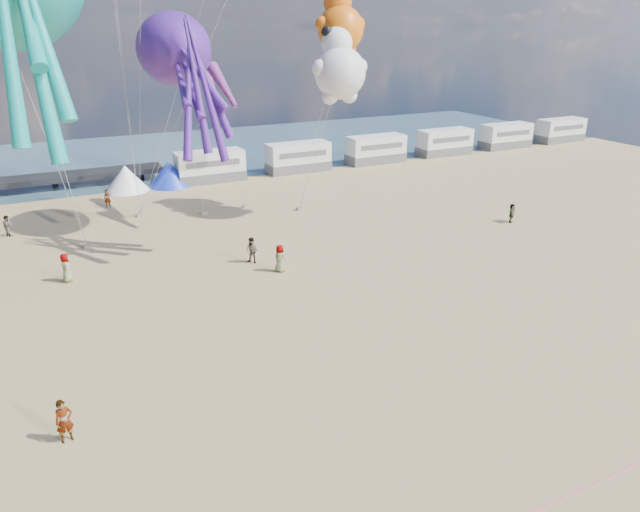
{
  "coord_description": "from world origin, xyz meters",
  "views": [
    {
      "loc": [
        -8.57,
        -14.29,
        14.28
      ],
      "look_at": [
        1.38,
        6.0,
        5.14
      ],
      "focal_mm": 32.0,
      "sensor_mm": 36.0,
      "label": 1
    }
  ],
  "objects": [
    {
      "name": "sandbag_e",
      "position": [
        -2.32,
        31.62,
        0.11
      ],
      "size": [
        0.5,
        0.35,
        0.22
      ],
      "primitive_type": "cube",
      "color": "gray",
      "rests_on": "ground"
    },
    {
      "name": "kite_teddy_orange",
      "position": [
        12.83,
        25.93,
        14.05
      ],
      "size": [
        4.6,
        4.38,
        5.9
      ],
      "primitive_type": null,
      "rotation": [
        0.0,
        0.0,
        0.11
      ],
      "color": "orange"
    },
    {
      "name": "motorhome_5",
      "position": [
        53.5,
        40.0,
        1.5
      ],
      "size": [
        6.6,
        2.5,
        3.0
      ],
      "primitive_type": "cube",
      "color": "silver",
      "rests_on": "ground"
    },
    {
      "name": "sandbag_a",
      "position": [
        -6.82,
        25.91,
        0.11
      ],
      "size": [
        0.5,
        0.35,
        0.22
      ],
      "primitive_type": "cube",
      "color": "gray",
      "rests_on": "ground"
    },
    {
      "name": "ground",
      "position": [
        0.0,
        0.0,
        0.0
      ],
      "size": [
        120.0,
        120.0,
        0.0
      ],
      "primitive_type": "plane",
      "color": "tan",
      "rests_on": "ground"
    },
    {
      "name": "motorhome_1",
      "position": [
        15.5,
        40.0,
        1.5
      ],
      "size": [
        6.6,
        2.5,
        3.0
      ],
      "primitive_type": "cube",
      "color": "silver",
      "rests_on": "ground"
    },
    {
      "name": "beachgoer_6",
      "position": [
        3.61,
        16.22,
        0.88
      ],
      "size": [
        0.63,
        0.75,
        1.76
      ],
      "primitive_type": "imported",
      "rotation": [
        0.0,
        0.0,
        1.96
      ],
      "color": "#7F6659",
      "rests_on": "ground"
    },
    {
      "name": "beachgoer_1",
      "position": [
        -11.74,
        31.1,
        0.77
      ],
      "size": [
        0.82,
        0.9,
        1.54
      ],
      "primitive_type": "imported",
      "rotation": [
        0.0,
        0.0,
        2.14
      ],
      "color": "#7F6659",
      "rests_on": "ground"
    },
    {
      "name": "motorhome_2",
      "position": [
        25.0,
        40.0,
        1.5
      ],
      "size": [
        6.6,
        2.5,
        3.0
      ],
      "primitive_type": "cube",
      "color": "silver",
      "rests_on": "ground"
    },
    {
      "name": "sandbag_d",
      "position": [
        6.22,
        30.21,
        0.11
      ],
      "size": [
        0.5,
        0.35,
        0.22
      ],
      "primitive_type": "cube",
      "color": "gray",
      "rests_on": "ground"
    },
    {
      "name": "sandbag_c",
      "position": [
        9.98,
        27.4,
        0.11
      ],
      "size": [
        0.5,
        0.35,
        0.22
      ],
      "primitive_type": "cube",
      "color": "gray",
      "rests_on": "ground"
    },
    {
      "name": "beachgoer_4",
      "position": [
        23.56,
        17.23,
        0.75
      ],
      "size": [
        0.88,
        0.87,
        1.49
      ],
      "primitive_type": "imported",
      "rotation": [
        0.0,
        0.0,
        0.77
      ],
      "color": "#7F6659",
      "rests_on": "ground"
    },
    {
      "name": "tent_white",
      "position": [
        -2.0,
        40.0,
        1.2
      ],
      "size": [
        4.0,
        4.0,
        2.4
      ],
      "primitive_type": "cone",
      "color": "white",
      "rests_on": "ground"
    },
    {
      "name": "sandbag_b",
      "position": [
        2.48,
        29.78,
        0.11
      ],
      "size": [
        0.5,
        0.35,
        0.22
      ],
      "primitive_type": "cube",
      "color": "gray",
      "rests_on": "ground"
    },
    {
      "name": "windsock_right",
      "position": [
        3.69,
        26.23,
        10.35
      ],
      "size": [
        1.13,
        5.01,
        4.98
      ],
      "primitive_type": null,
      "rotation": [
        0.0,
        0.0,
        0.05
      ],
      "color": "red"
    },
    {
      "name": "motorhome_0",
      "position": [
        6.0,
        40.0,
        1.5
      ],
      "size": [
        6.6,
        2.5,
        3.0
      ],
      "primitive_type": "cube",
      "color": "silver",
      "rests_on": "ground"
    },
    {
      "name": "standing_person",
      "position": [
        -9.47,
        5.14,
        0.87
      ],
      "size": [
        0.71,
        0.54,
        1.74
      ],
      "primitive_type": "imported",
      "rotation": [
        0.0,
        0.0,
        0.21
      ],
      "color": "tan",
      "rests_on": "ground"
    },
    {
      "name": "motorhome_3",
      "position": [
        34.5,
        40.0,
        1.5
      ],
      "size": [
        6.6,
        2.5,
        3.0
      ],
      "primitive_type": "cube",
      "color": "silver",
      "rests_on": "ground"
    },
    {
      "name": "windsock_mid",
      "position": [
        3.59,
        29.78,
        10.59
      ],
      "size": [
        1.54,
        6.23,
        6.17
      ],
      "primitive_type": null,
      "rotation": [
        0.0,
        0.0,
        -0.09
      ],
      "color": "red"
    },
    {
      "name": "beachgoer_7",
      "position": [
        2.53,
        18.29,
        0.86
      ],
      "size": [
        0.97,
        0.99,
        1.72
      ],
      "primitive_type": "imported",
      "rotation": [
        0.0,
        0.0,
        5.46
      ],
      "color": "#7F6659",
      "rests_on": "ground"
    },
    {
      "name": "kite_panda",
      "position": [
        11.92,
        24.2,
        11.11
      ],
      "size": [
        4.98,
        4.74,
        6.45
      ],
      "primitive_type": null,
      "rotation": [
        0.0,
        0.0,
        -0.1
      ],
      "color": "silver"
    },
    {
      "name": "water",
      "position": [
        0.0,
        55.0,
        0.02
      ],
      "size": [
        120.0,
        120.0,
        0.0
      ],
      "primitive_type": "plane",
      "color": "#345264",
      "rests_on": "ground"
    },
    {
      "name": "beachgoer_5",
      "position": [
        -4.27,
        35.33,
        0.76
      ],
      "size": [
        1.47,
        0.75,
        1.52
      ],
      "primitive_type": "imported",
      "rotation": [
        0.0,
        0.0,
        6.06
      ],
      "color": "#7F6659",
      "rests_on": "ground"
    },
    {
      "name": "kite_octopus_purple",
      "position": [
        0.53,
        26.73,
        12.84
      ],
      "size": [
        6.77,
        10.73,
        11.37
      ],
      "primitive_type": null,
      "rotation": [
        0.0,
        0.0,
        0.27
      ],
      "color": "#471D82"
    },
    {
      "name": "motorhome_4",
      "position": [
        44.0,
        40.0,
        1.5
      ],
      "size": [
        6.6,
        2.5,
        3.0
      ],
      "primitive_type": "cube",
      "color": "silver",
      "rests_on": "ground"
    },
    {
      "name": "beachgoer_0",
      "position": [
        -8.44,
        20.45,
        0.89
      ],
      "size": [
        0.46,
        0.67,
        1.79
      ],
      "primitive_type": "imported",
      "rotation": [
        0.0,
        0.0,
        1.62
      ],
      "color": "#7F6659",
      "rests_on": "ground"
    },
    {
      "name": "tent_blue",
      "position": [
        2.0,
        40.0,
        1.2
      ],
      "size": [
        4.0,
        4.0,
        2.4
      ],
      "primitive_type": "cone",
      "color": "#1933CC",
      "rests_on": "ground"
    }
  ]
}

